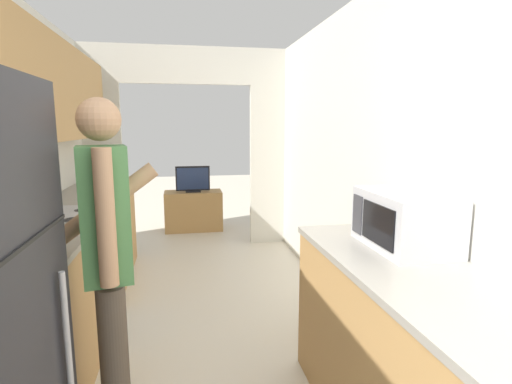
# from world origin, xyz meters

# --- Properties ---
(wall_right) EXTENTS (0.06, 7.04, 2.50)m
(wall_right) POSITION_xyz_m (1.27, 1.72, 1.25)
(wall_right) COLOR silver
(wall_right) RESTS_ON ground_plane
(wall_far_with_doorway) EXTENTS (2.89, 0.06, 2.50)m
(wall_far_with_doorway) POSITION_xyz_m (0.00, 4.67, 1.43)
(wall_far_with_doorway) COLOR silver
(wall_far_with_doorway) RESTS_ON ground_plane
(counter_left) EXTENTS (0.62, 3.24, 0.92)m
(counter_left) POSITION_xyz_m (-0.94, 2.80, 0.46)
(counter_left) COLOR #B2844C
(counter_left) RESTS_ON ground_plane
(counter_right) EXTENTS (0.62, 1.64, 0.92)m
(counter_right) POSITION_xyz_m (0.94, 1.11, 0.46)
(counter_right) COLOR #B2844C
(counter_right) RESTS_ON ground_plane
(range_oven) EXTENTS (0.66, 0.73, 1.06)m
(range_oven) POSITION_xyz_m (-0.93, 2.55, 0.47)
(range_oven) COLOR #B7B7BC
(range_oven) RESTS_ON ground_plane
(person) EXTENTS (0.54, 0.42, 1.67)m
(person) POSITION_xyz_m (-0.43, 1.44, 0.90)
(person) COLOR #4C4238
(person) RESTS_ON ground_plane
(microwave) EXTENTS (0.36, 0.53, 0.29)m
(microwave) POSITION_xyz_m (1.05, 1.41, 1.07)
(microwave) COLOR #B7B7BC
(microwave) RESTS_ON counter_right
(tv_cabinet) EXTENTS (0.84, 0.42, 0.58)m
(tv_cabinet) POSITION_xyz_m (0.07, 5.49, 0.29)
(tv_cabinet) COLOR #B2844C
(tv_cabinet) RESTS_ON ground_plane
(television) EXTENTS (0.50, 0.16, 0.38)m
(television) POSITION_xyz_m (0.07, 5.45, 0.77)
(television) COLOR black
(television) RESTS_ON tv_cabinet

